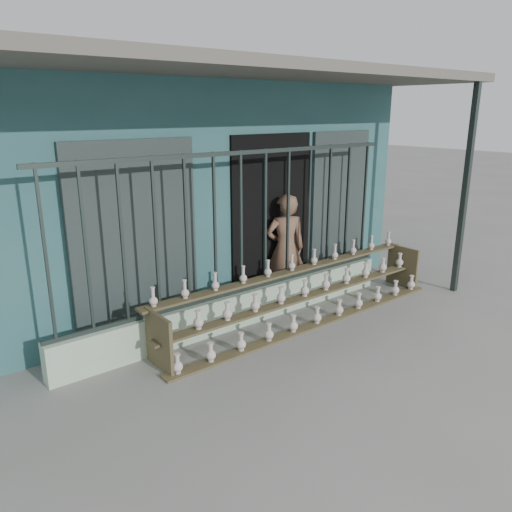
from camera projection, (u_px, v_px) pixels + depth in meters
ground at (311, 361)px, 5.61m from camera, size 60.00×60.00×0.00m
workshop_building at (136, 178)px, 8.33m from camera, size 7.40×6.60×3.21m
parapet_wall at (242, 308)px, 6.52m from camera, size 5.00×0.20×0.45m
security_fence at (241, 224)px, 6.20m from camera, size 5.00×0.04×1.80m
shelf_rack at (305, 294)px, 6.61m from camera, size 4.50×0.68×0.85m
elderly_woman at (285, 249)px, 7.17m from camera, size 0.68×0.59×1.58m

